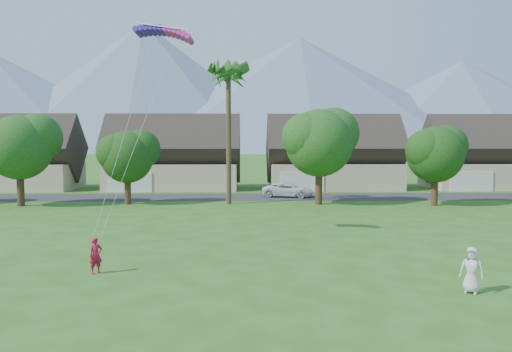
{
  "coord_description": "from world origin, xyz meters",
  "views": [
    {
      "loc": [
        -0.61,
        -15.93,
        5.61
      ],
      "look_at": [
        0.0,
        10.0,
        3.8
      ],
      "focal_mm": 35.0,
      "sensor_mm": 36.0,
      "label": 1
    }
  ],
  "objects_px": {
    "parafoil_kite": "(165,31)",
    "kite_flyer": "(96,256)",
    "parked_car": "(288,190)",
    "watcher": "(472,270)"
  },
  "relations": [
    {
      "from": "parked_car",
      "to": "parafoil_kite",
      "type": "height_order",
      "value": "parafoil_kite"
    },
    {
      "from": "kite_flyer",
      "to": "parafoil_kite",
      "type": "height_order",
      "value": "parafoil_kite"
    },
    {
      "from": "watcher",
      "to": "parafoil_kite",
      "type": "height_order",
      "value": "parafoil_kite"
    },
    {
      "from": "watcher",
      "to": "parafoil_kite",
      "type": "relative_size",
      "value": 0.53
    },
    {
      "from": "watcher",
      "to": "kite_flyer",
      "type": "bearing_deg",
      "value": -158.23
    },
    {
      "from": "parafoil_kite",
      "to": "kite_flyer",
      "type": "bearing_deg",
      "value": -98.79
    },
    {
      "from": "parked_car",
      "to": "parafoil_kite",
      "type": "bearing_deg",
      "value": 173.08
    },
    {
      "from": "kite_flyer",
      "to": "parked_car",
      "type": "xyz_separation_m",
      "value": [
        10.73,
        28.94,
        -0.06
      ]
    },
    {
      "from": "kite_flyer",
      "to": "parked_car",
      "type": "relative_size",
      "value": 0.3
    },
    {
      "from": "watcher",
      "to": "parafoil_kite",
      "type": "bearing_deg",
      "value": 176.5
    }
  ]
}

